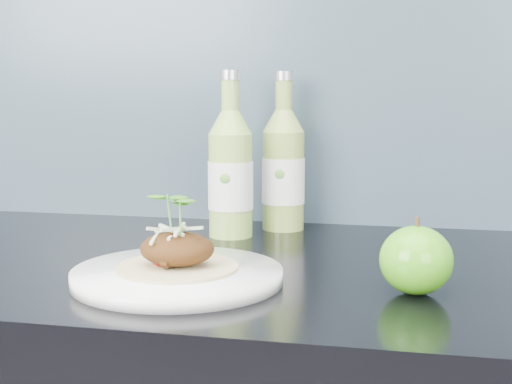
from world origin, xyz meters
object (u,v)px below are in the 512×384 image
green_apple (416,260)px  cider_bottle_left (231,174)px  dinner_plate (178,276)px  cider_bottle_right (283,170)px

green_apple → cider_bottle_left: (-0.28, 0.26, 0.06)m
dinner_plate → cider_bottle_right: cider_bottle_right is taller
dinner_plate → cider_bottle_left: size_ratio=1.26×
cider_bottle_left → dinner_plate: bearing=-78.8°
dinner_plate → cider_bottle_left: cider_bottle_left is taller
dinner_plate → cider_bottle_left: 0.29m
dinner_plate → cider_bottle_right: 0.36m
cider_bottle_left → cider_bottle_right: size_ratio=1.00×
dinner_plate → green_apple: bearing=2.2°
dinner_plate → green_apple: 0.27m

